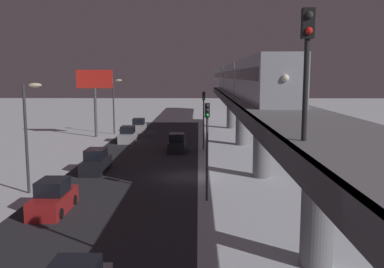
# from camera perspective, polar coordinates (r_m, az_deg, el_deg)

# --- Properties ---
(ground_plane) EXTENTS (240.00, 240.00, 0.00)m
(ground_plane) POSITION_cam_1_polar(r_m,az_deg,el_deg) (34.38, -0.67, -5.78)
(ground_plane) COLOR silver
(avenue_asphalt) EXTENTS (11.00, 80.06, 0.01)m
(avenue_asphalt) POSITION_cam_1_polar(r_m,az_deg,el_deg) (34.81, -8.33, -5.69)
(avenue_asphalt) COLOR #28282D
(avenue_asphalt) RESTS_ON ground_plane
(elevated_railway) EXTENTS (5.00, 80.06, 6.13)m
(elevated_railway) POSITION_cam_1_polar(r_m,az_deg,el_deg) (33.88, 9.38, 3.03)
(elevated_railway) COLOR slate
(elevated_railway) RESTS_ON ground_plane
(subway_train) EXTENTS (2.94, 74.07, 3.40)m
(subway_train) POSITION_cam_1_polar(r_m,az_deg,el_deg) (62.12, 5.65, 7.65)
(subway_train) COLOR #999EA8
(subway_train) RESTS_ON elevated_railway
(rail_signal) EXTENTS (0.36, 0.41, 4.00)m
(rail_signal) POSITION_cam_1_polar(r_m,az_deg,el_deg) (13.37, 15.30, 10.73)
(rail_signal) COLOR black
(rail_signal) RESTS_ON elevated_railway
(sedan_red) EXTENTS (1.91, 4.38, 1.97)m
(sedan_red) POSITION_cam_1_polar(r_m,az_deg,el_deg) (26.96, -18.27, -8.33)
(sedan_red) COLOR #A51E1E
(sedan_red) RESTS_ON ground_plane
(sedan_black) EXTENTS (1.80, 4.57, 1.97)m
(sedan_black) POSITION_cam_1_polar(r_m,az_deg,el_deg) (36.87, -12.87, -3.78)
(sedan_black) COLOR black
(sedan_black) RESTS_ON ground_plane
(sedan_black_2) EXTENTS (1.80, 4.29, 1.97)m
(sedan_black_2) POSITION_cam_1_polar(r_m,az_deg,el_deg) (45.59, -2.06, -1.37)
(sedan_black_2) COLOR black
(sedan_black_2) RESTS_ON ground_plane
(sedan_silver_2) EXTENTS (1.80, 4.06, 1.97)m
(sedan_silver_2) POSITION_cam_1_polar(r_m,az_deg,el_deg) (61.98, -7.22, 1.04)
(sedan_silver_2) COLOR #B2B2B7
(sedan_silver_2) RESTS_ON ground_plane
(sedan_silver_3) EXTENTS (1.80, 4.18, 1.97)m
(sedan_silver_3) POSITION_cam_1_polar(r_m,az_deg,el_deg) (52.59, -8.68, -0.21)
(sedan_silver_3) COLOR #B2B2B7
(sedan_silver_3) RESTS_ON ground_plane
(traffic_light_near) EXTENTS (0.32, 0.44, 6.40)m
(traffic_light_near) POSITION_cam_1_polar(r_m,az_deg,el_deg) (27.08, 2.06, -0.46)
(traffic_light_near) COLOR #2D2D2D
(traffic_light_near) RESTS_ON ground_plane
(traffic_light_mid) EXTENTS (0.32, 0.44, 6.40)m
(traffic_light_mid) POSITION_cam_1_polar(r_m,az_deg,el_deg) (46.17, 1.59, 3.00)
(traffic_light_mid) COLOR #2D2D2D
(traffic_light_mid) RESTS_ON ground_plane
(commercial_billboard) EXTENTS (4.80, 0.36, 8.90)m
(commercial_billboard) POSITION_cam_1_polar(r_m,az_deg,el_deg) (57.31, -13.04, 6.39)
(commercial_billboard) COLOR #4C4C51
(commercial_billboard) RESTS_ON ground_plane
(street_lamp_near) EXTENTS (1.35, 0.44, 7.65)m
(street_lamp_near) POSITION_cam_1_polar(r_m,az_deg,el_deg) (30.86, -21.23, 1.19)
(street_lamp_near) COLOR #38383D
(street_lamp_near) RESTS_ON ground_plane
(street_lamp_far) EXTENTS (1.35, 0.44, 7.65)m
(street_lamp_far) POSITION_cam_1_polar(r_m,az_deg,el_deg) (59.63, -10.37, 4.58)
(street_lamp_far) COLOR #38383D
(street_lamp_far) RESTS_ON ground_plane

